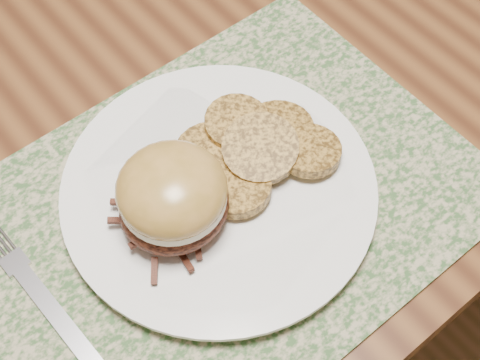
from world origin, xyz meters
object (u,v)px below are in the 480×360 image
object	(u,v)px
pork_sandwich	(173,196)
fork	(44,299)
dinner_plate	(219,190)
dining_table	(9,136)

from	to	relation	value
pork_sandwich	fork	distance (m)	0.13
pork_sandwich	fork	xyz separation A→B (m)	(-0.12, 0.01, -0.05)
fork	dinner_plate	bearing A→B (deg)	-6.35
dinner_plate	pork_sandwich	world-z (taller)	pork_sandwich
pork_sandwich	fork	size ratio (longest dim) A/B	0.57
dining_table	dinner_plate	bearing A→B (deg)	-66.80
dining_table	fork	distance (m)	0.26
fork	dining_table	bearing A→B (deg)	71.22
dining_table	dinner_plate	size ratio (longest dim) A/B	5.77
dinner_plate	pork_sandwich	bearing A→B (deg)	-177.73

